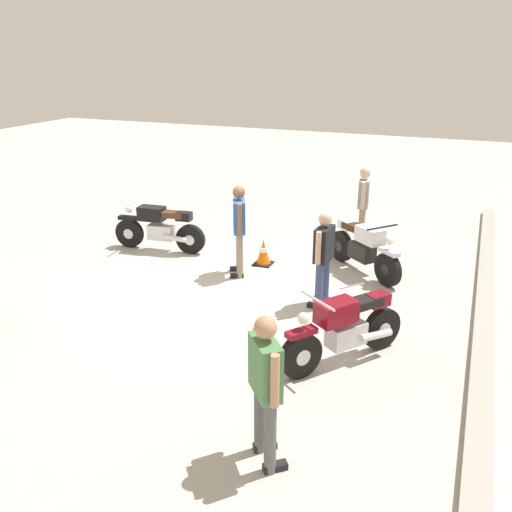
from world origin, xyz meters
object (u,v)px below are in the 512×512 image
object	(u,v)px
motorcycle_silver_cruiser	(364,247)
traffic_cone	(263,252)
motorcycle_maroon_cruiser	(345,329)
person_in_black_shirt	(324,254)
person_in_blue_shirt	(239,224)
person_in_green_shirt	(265,381)
motorcycle_black_cruiser	(159,227)
person_in_gray_shirt	(363,201)

from	to	relation	value
motorcycle_silver_cruiser	traffic_cone	xyz separation A→B (m)	(0.34, -1.96, -0.26)
motorcycle_silver_cruiser	motorcycle_maroon_cruiser	bearing A→B (deg)	-42.25
person_in_black_shirt	person_in_blue_shirt	distance (m)	2.00
motorcycle_silver_cruiser	person_in_blue_shirt	size ratio (longest dim) A/B	0.95
person_in_green_shirt	traffic_cone	xyz separation A→B (m)	(-5.34, -2.11, -0.73)
person_in_blue_shirt	motorcycle_maroon_cruiser	bearing A→B (deg)	112.58
motorcycle_black_cruiser	person_in_green_shirt	world-z (taller)	person_in_green_shirt
motorcycle_black_cruiser	person_in_green_shirt	xyz separation A→B (m)	(5.26, 4.50, 0.47)
motorcycle_black_cruiser	traffic_cone	distance (m)	2.40
motorcycle_black_cruiser	motorcycle_silver_cruiser	bearing A→B (deg)	179.89
person_in_black_shirt	traffic_cone	distance (m)	2.25
person_in_gray_shirt	person_in_black_shirt	bearing A→B (deg)	-97.05
motorcycle_maroon_cruiser	person_in_gray_shirt	xyz separation A→B (m)	(-5.06, -0.83, 0.48)
motorcycle_silver_cruiser	person_in_green_shirt	size ratio (longest dim) A/B	0.97
traffic_cone	motorcycle_maroon_cruiser	bearing A→B (deg)	38.17
person_in_blue_shirt	motorcycle_black_cruiser	bearing A→B (deg)	-40.62
person_in_black_shirt	person_in_gray_shirt	distance (m)	3.40
motorcycle_black_cruiser	person_in_blue_shirt	size ratio (longest dim) A/B	1.19
motorcycle_silver_cruiser	traffic_cone	distance (m)	2.01
motorcycle_black_cruiser	motorcycle_silver_cruiser	size ratio (longest dim) A/B	1.25
motorcycle_silver_cruiser	traffic_cone	size ratio (longest dim) A/B	3.15
motorcycle_maroon_cruiser	person_in_blue_shirt	size ratio (longest dim) A/B	1.00
person_in_green_shirt	person_in_blue_shirt	xyz separation A→B (m)	(-4.67, -2.35, 0.02)
motorcycle_silver_cruiser	person_in_green_shirt	distance (m)	5.69
person_in_blue_shirt	traffic_cone	size ratio (longest dim) A/B	3.32
motorcycle_maroon_cruiser	person_in_black_shirt	distance (m)	1.88
motorcycle_maroon_cruiser	person_in_gray_shirt	distance (m)	5.15
motorcycle_maroon_cruiser	person_in_blue_shirt	world-z (taller)	person_in_blue_shirt
motorcycle_maroon_cruiser	person_in_blue_shirt	xyz separation A→B (m)	(-2.40, -2.65, 0.50)
person_in_gray_shirt	person_in_blue_shirt	world-z (taller)	person_in_blue_shirt
person_in_blue_shirt	person_in_green_shirt	bearing A→B (deg)	91.49
person_in_gray_shirt	person_in_blue_shirt	bearing A→B (deg)	-132.17
motorcycle_silver_cruiser	person_in_blue_shirt	xyz separation A→B (m)	(1.00, -2.20, 0.50)
motorcycle_silver_cruiser	person_in_blue_shirt	distance (m)	2.47
motorcycle_maroon_cruiser	person_in_gray_shirt	bearing A→B (deg)	-134.23
motorcycle_maroon_cruiser	traffic_cone	bearing A→B (deg)	-105.40
person_in_green_shirt	person_in_blue_shirt	bearing A→B (deg)	77.01
person_in_green_shirt	traffic_cone	distance (m)	5.79
motorcycle_maroon_cruiser	motorcycle_silver_cruiser	distance (m)	3.42
motorcycle_maroon_cruiser	person_in_black_shirt	world-z (taller)	person_in_black_shirt
person_in_gray_shirt	person_in_green_shirt	xyz separation A→B (m)	(7.33, 0.54, -0.01)
motorcycle_black_cruiser	person_in_green_shirt	bearing A→B (deg)	125.06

